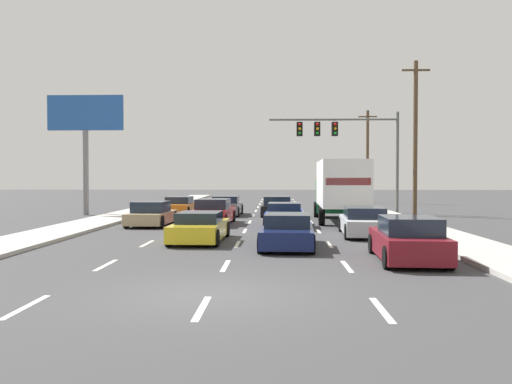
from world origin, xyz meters
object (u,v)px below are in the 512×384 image
at_px(car_blue, 285,216).
at_px(traffic_signal_mast, 339,136).
at_px(car_black, 277,207).
at_px(car_yellow, 200,228).
at_px(roadside_billboard, 85,127).
at_px(car_orange, 180,206).
at_px(box_truck, 340,187).
at_px(utility_pole_far, 367,155).
at_px(car_maroon, 408,241).
at_px(car_navy, 288,232).
at_px(car_tan, 151,215).
at_px(car_red, 213,213).
at_px(utility_pole_mid, 415,136).
at_px(car_gray, 226,206).
at_px(car_silver, 364,222).

height_order(car_blue, traffic_signal_mast, traffic_signal_mast).
bearing_deg(car_black, traffic_signal_mast, 31.67).
height_order(car_yellow, car_black, car_black).
xyz_separation_m(car_yellow, roadside_billboard, (-9.46, 14.37, 5.21)).
bearing_deg(car_orange, car_blue, -50.44).
distance_m(box_truck, roadside_billboard, 17.15).
distance_m(box_truck, utility_pole_far, 23.81).
bearing_deg(car_orange, box_truck, -27.23).
xyz_separation_m(car_orange, car_maroon, (10.18, -19.37, 0.05)).
bearing_deg(traffic_signal_mast, car_navy, -102.03).
bearing_deg(box_truck, car_tan, -164.44).
distance_m(car_navy, roadside_billboard, 21.19).
height_order(car_red, car_yellow, car_red).
relative_size(box_truck, utility_pole_mid, 0.90).
bearing_deg(car_red, utility_pole_far, 63.70).
relative_size(utility_pole_far, roadside_billboard, 1.14).
height_order(car_gray, car_black, car_gray).
relative_size(car_gray, car_maroon, 1.04).
xyz_separation_m(car_orange, car_tan, (-0.08, -7.85, 0.01)).
bearing_deg(car_maroon, box_truck, 91.25).
distance_m(utility_pole_far, roadside_billboard, 28.06).
bearing_deg(car_tan, traffic_signal_mast, 43.05).
distance_m(car_tan, car_blue, 6.82).
relative_size(car_gray, roadside_billboard, 0.57).
relative_size(car_gray, car_red, 0.95).
height_order(car_tan, roadside_billboard, roadside_billboard).
bearing_deg(car_gray, traffic_signal_mast, 16.73).
xyz_separation_m(car_gray, car_black, (3.31, -0.34, 0.00)).
bearing_deg(car_maroon, car_silver, 91.11).
relative_size(car_blue, car_navy, 1.02).
height_order(car_tan, car_black, car_black).
bearing_deg(car_tan, box_truck, 15.56).
distance_m(car_black, roadside_billboard, 13.55).
height_order(car_orange, car_navy, car_orange).
bearing_deg(car_silver, car_navy, -130.10).
bearing_deg(car_blue, traffic_signal_mast, 69.31).
bearing_deg(car_black, car_navy, -88.92).
bearing_deg(car_gray, car_tan, -112.31).
height_order(car_gray, utility_pole_far, utility_pole_far).
height_order(car_gray, car_maroon, car_maroon).
xyz_separation_m(car_navy, utility_pole_mid, (8.66, 16.57, 4.59)).
xyz_separation_m(car_silver, roadside_billboard, (-16.17, 12.07, 5.18)).
bearing_deg(utility_pole_mid, traffic_signal_mast, 159.07).
bearing_deg(car_navy, car_blue, 89.78).
xyz_separation_m(car_tan, car_yellow, (3.42, -6.71, -0.04)).
bearing_deg(car_navy, car_yellow, 153.52).
distance_m(traffic_signal_mast, utility_pole_far, 16.50).
height_order(car_blue, roadside_billboard, roadside_billboard).
distance_m(car_gray, car_yellow, 14.45).
bearing_deg(car_gray, car_blue, -65.61).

